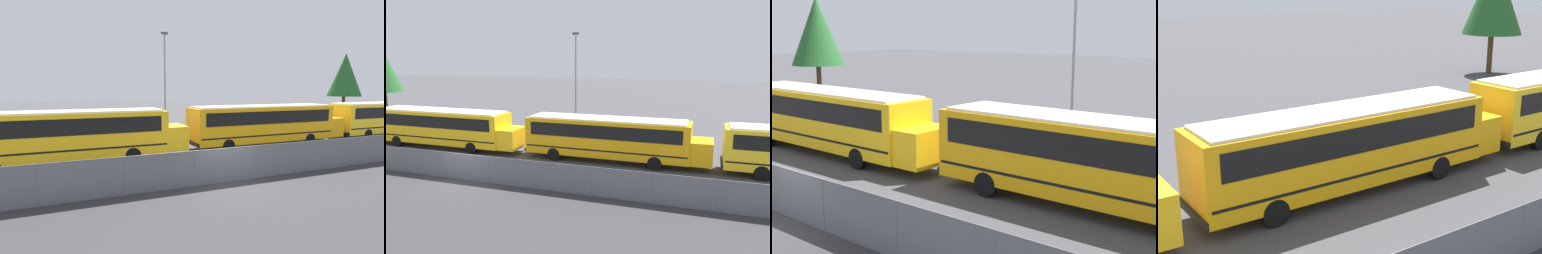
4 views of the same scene
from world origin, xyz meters
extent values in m
plane|color=#424244|center=(0.00, 0.00, 0.00)|extent=(200.00, 200.00, 0.00)
cube|color=#333335|center=(0.00, -6.00, 0.00)|extent=(99.96, 12.00, 0.01)
cube|color=#9EA0A5|center=(0.00, 0.00, 0.80)|extent=(65.96, 0.03, 1.60)
cube|color=slate|center=(0.00, -0.01, 0.80)|extent=(65.96, 0.01, 1.60)
cylinder|color=slate|center=(0.00, 0.00, 1.60)|extent=(65.96, 0.05, 0.05)
cylinder|color=slate|center=(-4.71, 0.00, 0.80)|extent=(0.07, 0.07, 1.60)
cylinder|color=slate|center=(-1.57, 0.00, 0.80)|extent=(0.07, 0.07, 1.60)
cylinder|color=slate|center=(1.57, 0.00, 0.80)|extent=(0.07, 0.07, 1.60)
cylinder|color=slate|center=(4.71, 0.00, 0.80)|extent=(0.07, 0.07, 1.60)
cylinder|color=slate|center=(7.85, 0.00, 0.80)|extent=(0.07, 0.07, 1.60)
cylinder|color=slate|center=(10.99, 0.00, 0.80)|extent=(0.07, 0.07, 1.60)
cylinder|color=slate|center=(14.13, 0.00, 0.80)|extent=(0.07, 0.07, 1.60)
cube|color=yellow|center=(-6.87, 6.40, 1.72)|extent=(11.45, 2.50, 2.53)
cube|color=black|center=(-6.87, 6.40, 2.28)|extent=(10.54, 2.54, 0.91)
cube|color=black|center=(-6.87, 6.40, 1.02)|extent=(11.22, 2.53, 0.10)
cube|color=yellow|center=(-0.46, 6.40, 1.22)|extent=(1.37, 2.30, 1.52)
cube|color=black|center=(-12.65, 6.40, 0.61)|extent=(0.12, 2.50, 0.24)
cube|color=silver|center=(-6.87, 6.40, 3.04)|extent=(10.88, 2.25, 0.10)
cylinder|color=black|center=(-3.32, 7.54, 0.46)|extent=(0.92, 0.28, 0.92)
cylinder|color=black|center=(-3.32, 5.27, 0.46)|extent=(0.92, 0.28, 0.92)
cylinder|color=black|center=(-10.42, 7.54, 0.46)|extent=(0.92, 0.28, 0.92)
cylinder|color=black|center=(-10.42, 5.27, 0.46)|extent=(0.92, 0.28, 0.92)
cube|color=orange|center=(6.82, 6.86, 1.72)|extent=(11.45, 2.50, 2.53)
cube|color=black|center=(6.82, 6.86, 2.28)|extent=(10.54, 2.54, 0.91)
cube|color=black|center=(6.82, 6.86, 1.02)|extent=(11.22, 2.53, 0.10)
cube|color=orange|center=(13.24, 6.86, 1.22)|extent=(1.37, 2.30, 1.52)
cube|color=black|center=(1.04, 6.86, 0.61)|extent=(0.12, 2.50, 0.24)
cube|color=silver|center=(6.82, 6.86, 3.04)|extent=(10.88, 2.25, 0.10)
cylinder|color=black|center=(10.37, 7.99, 0.46)|extent=(0.92, 0.28, 0.92)
cylinder|color=black|center=(10.37, 5.73, 0.46)|extent=(0.92, 0.28, 0.92)
cylinder|color=black|center=(3.27, 7.99, 0.46)|extent=(0.92, 0.28, 0.92)
cylinder|color=black|center=(3.27, 5.73, 0.46)|extent=(0.92, 0.28, 0.92)
cube|color=black|center=(14.48, 6.87, 0.61)|extent=(0.12, 2.50, 0.24)
cylinder|color=black|center=(16.70, 8.00, 0.46)|extent=(0.92, 0.28, 0.92)
cylinder|color=black|center=(16.70, 5.73, 0.46)|extent=(0.92, 0.28, 0.92)
cylinder|color=gray|center=(1.64, 14.97, 4.59)|extent=(0.16, 0.16, 9.18)
cube|color=#47474C|center=(1.64, 14.97, 9.33)|extent=(0.60, 0.24, 0.20)
cylinder|color=#51381E|center=(-27.24, 20.32, 1.32)|extent=(0.44, 0.44, 2.64)
camera|label=1|loc=(-6.57, -11.95, 4.35)|focal=28.00mm
camera|label=2|loc=(13.40, -18.06, 7.37)|focal=35.00mm
camera|label=3|loc=(14.44, -8.99, 5.97)|focal=50.00mm
camera|label=4|loc=(-3.73, -8.10, 7.49)|focal=50.00mm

